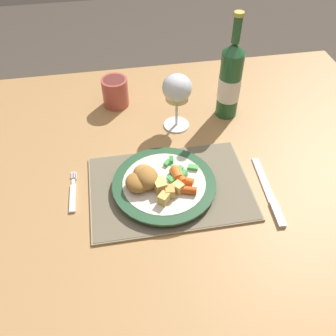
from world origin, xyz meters
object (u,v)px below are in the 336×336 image
object	(u,v)px
dinner_plate	(164,185)
drinking_cup	(115,91)
fork	(73,195)
dining_table	(179,186)
table_knife	(270,196)
bottle	(230,81)
wine_glass	(177,91)

from	to	relation	value
dinner_plate	drinking_cup	bearing A→B (deg)	103.25
fork	drinking_cup	xyz separation A→B (m)	(0.13, 0.34, 0.04)
dining_table	table_knife	size ratio (longest dim) A/B	5.82
fork	bottle	size ratio (longest dim) A/B	0.41
dining_table	drinking_cup	bearing A→B (deg)	116.52
table_knife	drinking_cup	xyz separation A→B (m)	(-0.32, 0.43, 0.04)
bottle	table_knife	bearing A→B (deg)	-87.58
dinner_plate	drinking_cup	size ratio (longest dim) A/B	2.85
wine_glass	drinking_cup	distance (m)	0.22
dinner_plate	table_knife	world-z (taller)	dinner_plate
wine_glass	drinking_cup	xyz separation A→B (m)	(-0.16, 0.13, -0.07)
table_knife	fork	bearing A→B (deg)	169.62
bottle	drinking_cup	world-z (taller)	bottle
dinner_plate	fork	size ratio (longest dim) A/B	1.97
dinner_plate	wine_glass	distance (m)	0.26
table_knife	dining_table	bearing A→B (deg)	141.44
table_knife	drinking_cup	size ratio (longest dim) A/B	2.54
dining_table	bottle	distance (m)	0.32
table_knife	wine_glass	distance (m)	0.36
dining_table	dinner_plate	bearing A→B (deg)	-123.43
dinner_plate	bottle	bearing A→B (deg)	49.10
table_knife	wine_glass	xyz separation A→B (m)	(-0.17, 0.30, 0.11)
bottle	drinking_cup	xyz separation A→B (m)	(-0.31, 0.10, -0.07)
dinner_plate	fork	distance (m)	0.21
dinner_plate	drinking_cup	distance (m)	0.37
dining_table	wine_glass	world-z (taller)	wine_glass
wine_glass	fork	bearing A→B (deg)	-143.26
dining_table	wine_glass	distance (m)	0.25
dinner_plate	dining_table	bearing A→B (deg)	56.57
bottle	drinking_cup	distance (m)	0.33
dining_table	fork	distance (m)	0.29
table_knife	drinking_cup	distance (m)	0.54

